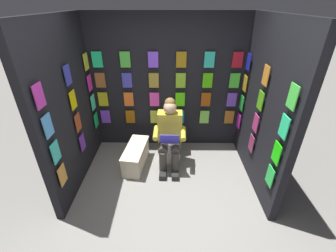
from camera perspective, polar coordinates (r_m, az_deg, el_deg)
ground_plane at (r=3.22m, az=-0.55°, el=-22.55°), size 30.00×30.00×0.00m
display_wall_back at (r=4.10m, az=-0.18°, el=10.25°), size 2.77×0.14×2.40m
display_wall_left at (r=3.47m, az=23.21°, el=4.18°), size 0.14×1.84×2.40m
display_wall_right at (r=3.51m, az=-23.70°, el=4.33°), size 0.14×1.84×2.40m
toilet at (r=4.05m, az=0.50°, el=-3.76°), size 0.41×0.56×0.77m
person_reading at (r=3.71m, az=0.43°, el=-2.11°), size 0.53×0.69×1.19m
comic_longbox_near at (r=3.95m, az=-8.10°, el=-7.50°), size 0.40×0.82×0.37m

